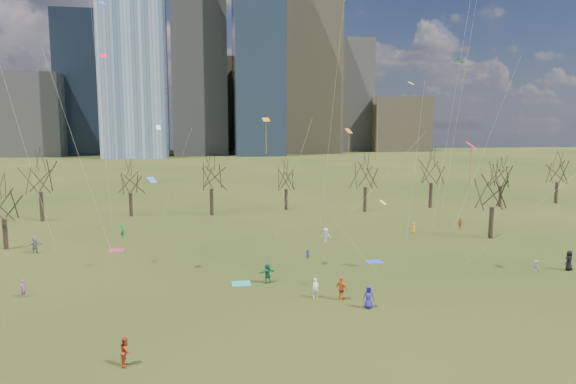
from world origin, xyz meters
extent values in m
plane|color=black|center=(0.00, 0.00, 0.00)|extent=(500.00, 500.00, 0.00)
cube|color=slate|center=(-35.00, 190.00, 59.00)|extent=(26.00, 26.00, 118.00)
cube|color=slate|center=(-8.00, 205.00, 47.50)|extent=(24.00, 24.00, 95.00)
cube|color=#384C66|center=(18.00, 195.00, 52.50)|extent=(22.00, 22.00, 105.00)
cube|color=#726347|center=(45.00, 215.00, 36.00)|extent=(28.00, 28.00, 72.00)
cube|color=#384C66|center=(-60.00, 220.00, 32.50)|extent=(25.00, 25.00, 65.00)
cube|color=slate|center=(70.00, 230.00, 29.00)|extent=(22.00, 22.00, 58.00)
cube|color=#726347|center=(5.00, 240.00, 24.00)|extent=(30.00, 30.00, 48.00)
cube|color=slate|center=(-85.00, 210.00, 18.00)|extent=(35.00, 30.00, 36.00)
cube|color=#726347|center=(95.00, 225.00, 14.00)|extent=(30.00, 28.00, 28.00)
cylinder|color=black|center=(-31.00, 39.00, 2.14)|extent=(0.55, 0.55, 4.28)
cylinder|color=black|center=(-19.00, 41.00, 1.80)|extent=(0.52, 0.52, 3.60)
cylinder|color=black|center=(-7.00, 40.00, 2.02)|extent=(0.54, 0.54, 4.05)
cylinder|color=black|center=(5.00, 43.00, 1.69)|extent=(0.51, 0.51, 3.38)
cylinder|color=black|center=(17.00, 39.00, 1.98)|extent=(0.54, 0.54, 3.96)
cylinder|color=black|center=(29.00, 41.00, 2.07)|extent=(0.54, 0.54, 4.14)
cylinder|color=black|center=(41.00, 40.00, 1.75)|extent=(0.52, 0.52, 3.51)
cylinder|color=black|center=(53.00, 42.00, 1.87)|extent=(0.53, 0.53, 3.74)
cylinder|color=black|center=(-30.00, 22.00, 1.69)|extent=(0.51, 0.51, 3.38)
cylinder|color=black|center=(26.00, 18.00, 1.91)|extent=(0.53, 0.53, 3.83)
cube|color=teal|center=(-5.31, 5.03, 0.01)|extent=(1.60, 1.50, 0.03)
cube|color=#253FAE|center=(8.41, 9.92, 0.01)|extent=(1.60, 1.50, 0.03)
cube|color=#B8243D|center=(-17.88, 19.23, 0.01)|extent=(1.60, 1.50, 0.03)
imported|color=#282297|center=(3.62, -2.58, 0.86)|extent=(0.95, 0.75, 1.72)
imported|color=white|center=(0.23, 0.37, 0.80)|extent=(0.67, 0.55, 1.59)
imported|color=#AD3518|center=(-12.98, -9.11, 0.85)|extent=(0.66, 0.84, 1.70)
imported|color=slate|center=(22.19, 4.03, 0.55)|extent=(0.69, 0.82, 1.10)
imported|color=#DF5618|center=(2.13, -0.46, 0.92)|extent=(0.99, 1.13, 1.84)
imported|color=#197446|center=(-3.02, 4.89, 0.89)|extent=(1.72, 1.06, 1.77)
imported|color=black|center=(25.56, 3.93, 0.95)|extent=(1.10, 0.95, 1.91)
imported|color=#87468C|center=(-22.73, 4.41, 0.72)|extent=(0.48, 0.60, 1.44)
imported|color=#2554A1|center=(2.10, 12.25, 0.48)|extent=(0.59, 0.58, 0.96)
imported|color=silver|center=(5.73, 19.29, 0.84)|extent=(1.24, 0.98, 1.69)
imported|color=#BF4B1B|center=(24.98, 23.58, 0.74)|extent=(0.93, 0.56, 1.48)
imported|color=slate|center=(-26.19, 19.35, 0.93)|extent=(1.64, 1.56, 1.85)
imported|color=orange|center=(17.94, 22.20, 0.70)|extent=(0.48, 0.70, 1.39)
imported|color=#1A763C|center=(-18.17, 26.21, 0.80)|extent=(0.67, 0.69, 1.59)
plane|color=orange|center=(-2.86, 6.60, 14.11)|extent=(0.90, 0.84, 0.33)
cylinder|color=silver|center=(-1.73, 2.42, 7.76)|extent=(2.28, 8.38, 12.72)
cylinder|color=orange|center=(-2.86, 6.60, 12.51)|extent=(0.04, 0.04, 2.70)
plane|color=yellow|center=(12.62, 11.87, 17.82)|extent=(0.86, 0.84, 0.29)
cylinder|color=silver|center=(12.30, 9.55, 9.61)|extent=(0.67, 4.65, 16.42)
plane|color=red|center=(14.59, 3.13, 11.89)|extent=(1.37, 1.37, 0.62)
cylinder|color=silver|center=(16.81, -1.80, 6.64)|extent=(4.46, 9.89, 10.50)
cylinder|color=red|center=(14.59, 3.13, 9.99)|extent=(0.04, 0.04, 3.15)
cylinder|color=silver|center=(-24.86, 11.56, 14.99)|extent=(4.03, 6.20, 27.18)
cylinder|color=silver|center=(7.04, 21.08, 17.09)|extent=(2.01, 4.35, 31.37)
plane|color=green|center=(20.23, 16.50, 20.80)|extent=(0.95, 1.09, 0.54)
cylinder|color=silver|center=(22.49, 14.30, 11.10)|extent=(4.55, 4.42, 19.40)
plane|color=blue|center=(-19.50, 26.97, 27.83)|extent=(1.32, 1.30, 0.42)
cylinder|color=silver|center=(-19.46, 23.09, 14.61)|extent=(0.10, 7.77, 26.43)
plane|color=orange|center=(10.63, 26.99, 12.87)|extent=(1.31, 1.21, 0.61)
cylinder|color=silver|center=(13.89, 22.47, 7.14)|extent=(6.54, 9.06, 11.48)
cylinder|color=orange|center=(10.63, 26.99, 11.06)|extent=(0.04, 0.04, 3.00)
plane|color=yellow|center=(5.68, 0.40, 7.54)|extent=(0.79, 0.79, 0.32)
cylinder|color=silver|center=(2.83, -2.12, 4.47)|extent=(5.72, 5.08, 6.15)
plane|color=red|center=(-17.02, 11.75, 19.90)|extent=(0.97, 0.88, 0.43)
cylinder|color=silver|center=(-19.09, 9.83, 10.65)|extent=(4.15, 3.86, 18.50)
cylinder|color=silver|center=(19.84, 16.18, 18.61)|extent=(1.95, 5.43, 34.43)
plane|color=white|center=(-13.96, 32.40, 13.32)|extent=(0.90, 0.74, 0.59)
cylinder|color=silver|center=(-11.71, 27.42, 7.36)|extent=(4.53, 9.96, 11.93)
plane|color=blue|center=(-12.88, 8.91, 8.78)|extent=(1.20, 1.18, 0.45)
cylinder|color=silver|center=(-11.75, 5.03, 5.09)|extent=(2.27, 7.78, 7.39)
cylinder|color=silver|center=(25.50, 25.97, 16.64)|extent=(1.24, 5.32, 30.48)
camera|label=1|loc=(-8.58, -38.01, 13.62)|focal=32.00mm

